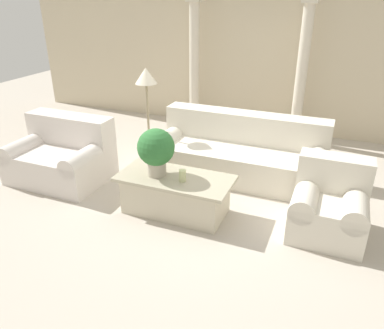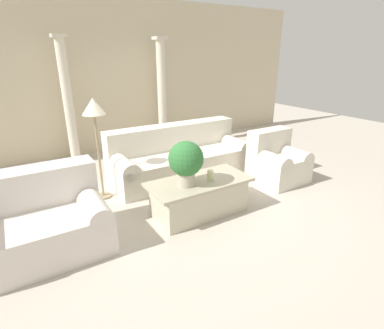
% 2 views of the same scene
% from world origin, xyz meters
% --- Properties ---
extents(ground_plane, '(16.00, 16.00, 0.00)m').
position_xyz_m(ground_plane, '(0.00, 0.00, 0.00)').
color(ground_plane, '#BCB2A3').
extents(wall_back, '(10.00, 0.06, 3.20)m').
position_xyz_m(wall_back, '(0.00, 3.02, 1.60)').
color(wall_back, beige).
rests_on(wall_back, ground_plane).
extents(sofa_long, '(2.48, 0.98, 0.89)m').
position_xyz_m(sofa_long, '(0.37, 0.82, 0.35)').
color(sofa_long, beige).
rests_on(sofa_long, ground_plane).
extents(loveseat, '(1.35, 0.98, 0.89)m').
position_xyz_m(loveseat, '(-2.01, -0.27, 0.36)').
color(loveseat, silver).
rests_on(loveseat, ground_plane).
extents(coffee_table, '(1.40, 0.67, 0.49)m').
position_xyz_m(coffee_table, '(-0.08, -0.52, 0.25)').
color(coffee_table, beige).
rests_on(coffee_table, ground_plane).
extents(potted_plant, '(0.45, 0.45, 0.59)m').
position_xyz_m(potted_plant, '(-0.30, -0.55, 0.83)').
color(potted_plant, '#B2A893').
rests_on(potted_plant, coffee_table).
extents(pillar_candle, '(0.08, 0.08, 0.14)m').
position_xyz_m(pillar_candle, '(0.05, -0.58, 0.56)').
color(pillar_candle, beige).
rests_on(pillar_candle, coffee_table).
extents(floor_lamp, '(0.33, 0.33, 1.52)m').
position_xyz_m(floor_lamp, '(-1.07, 0.67, 1.28)').
color(floor_lamp, gray).
rests_on(floor_lamp, ground_plane).
extents(column_left, '(0.27, 0.27, 2.41)m').
position_xyz_m(column_left, '(-1.08, 2.58, 1.23)').
color(column_left, beige).
rests_on(column_left, ground_plane).
extents(column_right, '(0.27, 0.27, 2.41)m').
position_xyz_m(column_right, '(0.92, 2.58, 1.23)').
color(column_right, beige).
rests_on(column_right, ground_plane).
extents(armchair, '(0.80, 0.81, 0.86)m').
position_xyz_m(armchair, '(1.70, -0.24, 0.35)').
color(armchair, beige).
rests_on(armchair, ground_plane).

